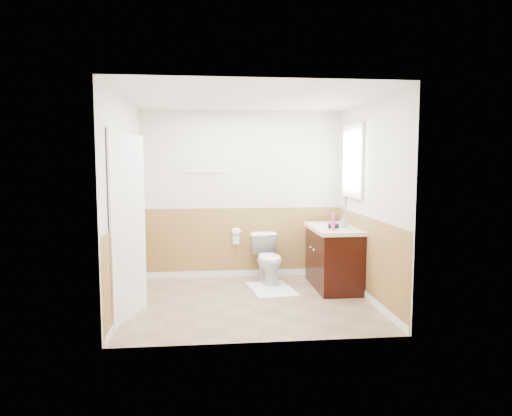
{
  "coord_description": "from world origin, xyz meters",
  "views": [
    {
      "loc": [
        -0.49,
        -5.5,
        1.72
      ],
      "look_at": [
        0.1,
        0.25,
        1.15
      ],
      "focal_mm": 31.84,
      "sensor_mm": 36.0,
      "label": 1
    }
  ],
  "objects": [
    {
      "name": "ceiling",
      "position": [
        0.0,
        0.0,
        2.5
      ],
      "size": [
        3.0,
        3.0,
        0.0
      ],
      "primitive_type": "plane",
      "rotation": [
        3.14,
        0.0,
        0.0
      ],
      "color": "white",
      "rests_on": "floor"
    },
    {
      "name": "wall_right",
      "position": [
        1.5,
        0.0,
        1.25
      ],
      "size": [
        0.0,
        3.0,
        3.0
      ],
      "primitive_type": "plane",
      "rotation": [
        1.57,
        0.0,
        -1.57
      ],
      "color": "silver",
      "rests_on": "floor"
    },
    {
      "name": "towel_bar",
      "position": [
        -0.55,
        1.25,
        1.6
      ],
      "size": [
        0.62,
        0.02,
        0.02
      ],
      "primitive_type": "cylinder",
      "rotation": [
        0.0,
        1.57,
        0.0
      ],
      "color": "silver",
      "rests_on": "wall_back"
    },
    {
      "name": "hair_dryer_body",
      "position": [
        1.16,
        0.41,
        0.89
      ],
      "size": [
        0.14,
        0.07,
        0.07
      ],
      "primitive_type": "cylinder",
      "rotation": [
        0.0,
        1.57,
        0.0
      ],
      "color": "black",
      "rests_on": "countertop"
    },
    {
      "name": "toilet",
      "position": [
        0.34,
        0.87,
        0.35
      ],
      "size": [
        0.49,
        0.74,
        0.7
      ],
      "primitive_type": "imported",
      "rotation": [
        0.0,
        0.0,
        0.14
      ],
      "color": "white",
      "rests_on": "floor"
    },
    {
      "name": "wainscot_front",
      "position": [
        0.0,
        -1.29,
        0.5
      ],
      "size": [
        3.0,
        0.0,
        3.0
      ],
      "primitive_type": "plane",
      "rotation": [
        -1.57,
        0.0,
        0.0
      ],
      "color": "olive",
      "rests_on": "floor"
    },
    {
      "name": "window_frame",
      "position": [
        1.47,
        0.59,
        1.75
      ],
      "size": [
        0.04,
        0.8,
        1.0
      ],
      "primitive_type": "cube",
      "color": "white",
      "rests_on": "wall_right"
    },
    {
      "name": "vanity_knob_right",
      "position": [
        0.91,
        0.65,
        0.55
      ],
      "size": [
        0.03,
        0.03,
        0.03
      ],
      "primitive_type": "sphere",
      "color": "silver",
      "rests_on": "vanity_cabinet"
    },
    {
      "name": "tp_roll",
      "position": [
        -0.1,
        1.23,
        0.7
      ],
      "size": [
        0.1,
        0.11,
        0.11
      ],
      "primitive_type": "cylinder",
      "rotation": [
        0.0,
        1.57,
        0.0
      ],
      "color": "white",
      "rests_on": "tp_holder_bar"
    },
    {
      "name": "door_knob",
      "position": [
        -1.34,
        -0.12,
        0.95
      ],
      "size": [
        0.06,
        0.06,
        0.06
      ],
      "primitive_type": "sphere",
      "color": "silver",
      "rests_on": "door"
    },
    {
      "name": "tp_sheet",
      "position": [
        -0.1,
        1.23,
        0.59
      ],
      "size": [
        0.1,
        0.01,
        0.16
      ],
      "primitive_type": "cube",
      "color": "white",
      "rests_on": "tp_roll"
    },
    {
      "name": "sink_basin",
      "position": [
        1.21,
        0.7,
        0.86
      ],
      "size": [
        0.36,
        0.36,
        0.02
      ],
      "primitive_type": "cylinder",
      "color": "white",
      "rests_on": "countertop"
    },
    {
      "name": "hair_dryer_handle",
      "position": [
        1.13,
        0.43,
        0.86
      ],
      "size": [
        0.03,
        0.03,
        0.07
      ],
      "primitive_type": "cylinder",
      "color": "black",
      "rests_on": "countertop"
    },
    {
      "name": "door_frame",
      "position": [
        -1.48,
        -0.45,
        1.03
      ],
      "size": [
        0.02,
        0.92,
        2.1
      ],
      "primitive_type": "cube",
      "color": "white",
      "rests_on": "wall_left"
    },
    {
      "name": "wainscot_right",
      "position": [
        1.49,
        0.0,
        0.5
      ],
      "size": [
        0.0,
        2.6,
        2.6
      ],
      "primitive_type": "plane",
      "rotation": [
        1.57,
        0.0,
        -1.57
      ],
      "color": "olive",
      "rests_on": "floor"
    },
    {
      "name": "lotion_bottle",
      "position": [
        1.11,
        0.25,
        0.96
      ],
      "size": [
        0.05,
        0.05,
        0.22
      ],
      "primitive_type": "cylinder",
      "color": "#D73785",
      "rests_on": "countertop"
    },
    {
      "name": "vanity_cabinet",
      "position": [
        1.21,
        0.55,
        0.4
      ],
      "size": [
        0.55,
        1.1,
        0.8
      ],
      "primitive_type": "cube",
      "color": "black",
      "rests_on": "floor"
    },
    {
      "name": "faucet",
      "position": [
        1.39,
        0.7,
        0.92
      ],
      "size": [
        0.02,
        0.02,
        0.14
      ],
      "primitive_type": "cylinder",
      "color": "silver",
      "rests_on": "countertop"
    },
    {
      "name": "wall_left",
      "position": [
        -1.5,
        0.0,
        1.25
      ],
      "size": [
        0.0,
        3.0,
        3.0
      ],
      "primitive_type": "plane",
      "rotation": [
        1.57,
        0.0,
        1.57
      ],
      "color": "silver",
      "rests_on": "floor"
    },
    {
      "name": "window_glass",
      "position": [
        1.49,
        0.59,
        1.75
      ],
      "size": [
        0.01,
        0.7,
        0.9
      ],
      "primitive_type": "cube",
      "color": "white",
      "rests_on": "wall_right"
    },
    {
      "name": "soap_dispenser",
      "position": [
        1.33,
        0.48,
        0.94
      ],
      "size": [
        0.1,
        0.1,
        0.17
      ],
      "primitive_type": "imported",
      "rotation": [
        0.0,
        0.0,
        0.26
      ],
      "color": "#949EA6",
      "rests_on": "countertop"
    },
    {
      "name": "tp_holder_bar",
      "position": [
        -0.1,
        1.23,
        0.7
      ],
      "size": [
        0.14,
        0.02,
        0.02
      ],
      "primitive_type": "cylinder",
      "rotation": [
        0.0,
        1.57,
        0.0
      ],
      "color": "silver",
      "rests_on": "wall_back"
    },
    {
      "name": "vanity_knob_left",
      "position": [
        0.91,
        0.45,
        0.55
      ],
      "size": [
        0.03,
        0.03,
        0.03
      ],
      "primitive_type": "sphere",
      "color": "silver",
      "rests_on": "vanity_cabinet"
    },
    {
      "name": "door",
      "position": [
        -1.4,
        -0.45,
        1.02
      ],
      "size": [
        0.29,
        0.78,
        2.04
      ],
      "primitive_type": "cube",
      "rotation": [
        0.0,
        0.0,
        -0.31
      ],
      "color": "white",
      "rests_on": "wall_left"
    },
    {
      "name": "wainscot_back",
      "position": [
        0.0,
        1.29,
        0.5
      ],
      "size": [
        3.0,
        0.0,
        3.0
      ],
      "primitive_type": "plane",
      "rotation": [
        1.57,
        0.0,
        0.0
      ],
      "color": "olive",
      "rests_on": "floor"
    },
    {
      "name": "bath_mat",
      "position": [
        0.34,
        0.5,
        0.01
      ],
      "size": [
        0.66,
        0.87,
        0.02
      ],
      "primitive_type": "cube",
      "rotation": [
        0.0,
        0.0,
        0.14
      ],
      "color": "white",
      "rests_on": "floor"
    },
    {
      "name": "wall_front",
      "position": [
        0.0,
        -1.3,
        1.25
      ],
      "size": [
        3.0,
        0.0,
        3.0
      ],
      "primitive_type": "plane",
      "rotation": [
        -1.57,
        0.0,
        0.0
      ],
      "color": "silver",
      "rests_on": "floor"
    },
    {
      "name": "floor",
      "position": [
        0.0,
        0.0,
        0.0
      ],
      "size": [
        3.0,
        3.0,
        0.0
      ],
      "primitive_type": "plane",
      "color": "#8C7051",
      "rests_on": "ground"
    },
    {
      "name": "wainscot_left",
      "position": [
        -1.49,
        0.0,
        0.5
      ],
      "size": [
        0.0,
        2.6,
        2.6
      ],
      "primitive_type": "plane",
      "rotation": [
        1.57,
        0.0,
        1.57
      ],
      "color": "olive",
      "rests_on": "floor"
    },
    {
      "name": "mirror_panel",
      "position": [
        1.48,
        1.1,
        1.55
      ],
      "size": [
        0.02,
        0.35,
        0.9
      ],
      "primitive_type": "cube",
      "color": "silver",
      "rests_on": "wall_right"
    },
    {
      "name": "countertop",
      "position": [
        1.2,
        0.55,
        0.83
      ],
      "size": [
        0.6,
        1.15,
        0.05
      ],
      "primitive_type": "cube",
      "color": "white",
      "rests_on": "vanity_cabinet"
    },
    {
      "name": "wall_back",
      "position": [
        0.0,
        1.3,
        1.25
      ],
      "size": [
        3.0,
        0.0,
        3.0
      ],
      "primitive_type": "plane",
      "rotation": [
        1.57,
        0.0,
        0.0
      ],
      "color": "silver",
      "rests_on": "floor"
    }
  ]
}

